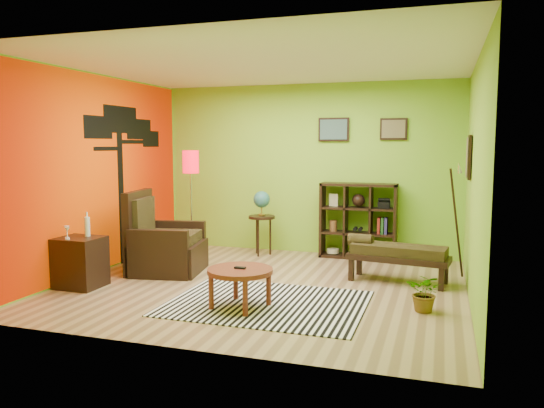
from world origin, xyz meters
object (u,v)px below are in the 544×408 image
(coffee_table, at_px, (240,274))
(armchair, at_px, (163,247))
(side_cabinet, at_px, (80,262))
(cube_shelf, at_px, (359,221))
(potted_plant, at_px, (426,297))
(bench, at_px, (396,253))
(globe_table, at_px, (262,207))
(floor_lamp, at_px, (191,172))

(coffee_table, xyz_separation_m, armchair, (-1.66, 1.24, -0.03))
(side_cabinet, height_order, cube_shelf, cube_shelf)
(armchair, distance_m, side_cabinet, 1.20)
(cube_shelf, xyz_separation_m, potted_plant, (1.11, -2.52, -0.43))
(side_cabinet, bearing_deg, bench, 21.32)
(coffee_table, bearing_deg, potted_plant, 14.04)
(bench, bearing_deg, potted_plant, -70.28)
(globe_table, bearing_deg, side_cabinet, -121.20)
(side_cabinet, xyz_separation_m, floor_lamp, (0.65, 1.85, 1.07))
(bench, bearing_deg, coffee_table, -132.61)
(potted_plant, bearing_deg, cube_shelf, 113.81)
(cube_shelf, bearing_deg, potted_plant, -66.19)
(side_cabinet, relative_size, cube_shelf, 0.80)
(coffee_table, height_order, side_cabinet, side_cabinet)
(armchair, distance_m, floor_lamp, 1.32)
(globe_table, distance_m, bench, 2.53)
(coffee_table, bearing_deg, globe_table, 104.16)
(globe_table, relative_size, potted_plant, 2.45)
(bench, distance_m, potted_plant, 1.28)
(side_cabinet, bearing_deg, coffee_table, -4.89)
(coffee_table, relative_size, potted_plant, 1.69)
(armchair, relative_size, floor_lamp, 0.68)
(cube_shelf, bearing_deg, armchair, -144.94)
(coffee_table, xyz_separation_m, cube_shelf, (0.86, 3.01, 0.22))
(side_cabinet, distance_m, cube_shelf, 4.21)
(armchair, height_order, cube_shelf, cube_shelf)
(armchair, xyz_separation_m, floor_lamp, (0.06, 0.81, 1.04))
(coffee_table, xyz_separation_m, floor_lamp, (-1.61, 2.05, 1.01))
(globe_table, xyz_separation_m, potted_plant, (2.67, -2.28, -0.63))
(potted_plant, bearing_deg, side_cabinet, -175.96)
(cube_shelf, bearing_deg, floor_lamp, -158.67)
(floor_lamp, xyz_separation_m, globe_table, (0.91, 0.72, -0.59))
(armchair, relative_size, side_cabinet, 1.21)
(globe_table, relative_size, bench, 0.77)
(coffee_table, xyz_separation_m, potted_plant, (1.97, 0.49, -0.22))
(coffee_table, height_order, cube_shelf, cube_shelf)
(side_cabinet, bearing_deg, floor_lamp, 70.66)
(coffee_table, distance_m, armchair, 2.08)
(side_cabinet, height_order, potted_plant, side_cabinet)
(coffee_table, relative_size, cube_shelf, 0.61)
(bench, bearing_deg, floor_lamp, 173.28)
(side_cabinet, distance_m, potted_plant, 4.24)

